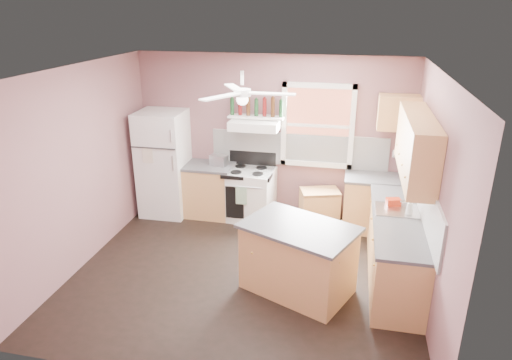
% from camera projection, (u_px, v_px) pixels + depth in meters
% --- Properties ---
extents(floor, '(4.50, 4.50, 0.00)m').
position_uv_depth(floor, '(244.00, 273.00, 6.20)').
color(floor, black).
rests_on(floor, ground).
extents(ceiling, '(4.50, 4.50, 0.00)m').
position_uv_depth(ceiling, '(242.00, 71.00, 5.23)').
color(ceiling, white).
rests_on(ceiling, ground).
extents(wall_back, '(4.50, 0.05, 2.70)m').
position_uv_depth(wall_back, '(272.00, 137.00, 7.56)').
color(wall_back, '#7A5153').
rests_on(wall_back, ground).
extents(wall_right, '(0.05, 4.00, 2.70)m').
position_uv_depth(wall_right, '(434.00, 195.00, 5.27)').
color(wall_right, '#7A5153').
rests_on(wall_right, ground).
extents(wall_left, '(0.05, 4.00, 2.70)m').
position_uv_depth(wall_left, '(80.00, 168.00, 6.16)').
color(wall_left, '#7A5153').
rests_on(wall_left, ground).
extents(backsplash_back, '(2.90, 0.03, 0.55)m').
position_uv_depth(backsplash_back, '(298.00, 150.00, 7.50)').
color(backsplash_back, white).
rests_on(backsplash_back, wall_back).
extents(backsplash_right, '(0.03, 2.60, 0.55)m').
position_uv_depth(backsplash_right, '(425.00, 199.00, 5.61)').
color(backsplash_right, white).
rests_on(backsplash_right, wall_right).
extents(window_view, '(1.00, 0.02, 1.20)m').
position_uv_depth(window_view, '(318.00, 126.00, 7.28)').
color(window_view, brown).
rests_on(window_view, wall_back).
extents(window_frame, '(1.16, 0.07, 1.36)m').
position_uv_depth(window_frame, '(318.00, 126.00, 7.26)').
color(window_frame, white).
rests_on(window_frame, wall_back).
extents(refrigerator, '(0.77, 0.75, 1.79)m').
position_uv_depth(refrigerator, '(164.00, 164.00, 7.71)').
color(refrigerator, white).
rests_on(refrigerator, floor).
extents(base_cabinet_left, '(0.90, 0.60, 0.86)m').
position_uv_depth(base_cabinet_left, '(207.00, 191.00, 7.80)').
color(base_cabinet_left, tan).
rests_on(base_cabinet_left, floor).
extents(counter_left, '(0.92, 0.62, 0.04)m').
position_uv_depth(counter_left, '(206.00, 166.00, 7.64)').
color(counter_left, '#444446').
rests_on(counter_left, base_cabinet_left).
extents(toaster, '(0.31, 0.23, 0.18)m').
position_uv_depth(toaster, '(219.00, 160.00, 7.57)').
color(toaster, silver).
rests_on(toaster, counter_left).
extents(stove, '(0.86, 0.71, 0.86)m').
position_uv_depth(stove, '(249.00, 195.00, 7.65)').
color(stove, white).
rests_on(stove, floor).
extents(range_hood, '(0.78, 0.50, 0.14)m').
position_uv_depth(range_hood, '(255.00, 125.00, 7.26)').
color(range_hood, white).
rests_on(range_hood, wall_back).
extents(bottle_shelf, '(0.90, 0.26, 0.03)m').
position_uv_depth(bottle_shelf, '(256.00, 117.00, 7.33)').
color(bottle_shelf, white).
rests_on(bottle_shelf, range_hood).
extents(cart, '(0.70, 0.57, 0.61)m').
position_uv_depth(cart, '(319.00, 207.00, 7.46)').
color(cart, tan).
rests_on(cart, floor).
extents(base_cabinet_corner, '(1.00, 0.60, 0.86)m').
position_uv_depth(base_cabinet_corner, '(376.00, 205.00, 7.25)').
color(base_cabinet_corner, tan).
rests_on(base_cabinet_corner, floor).
extents(base_cabinet_right, '(0.60, 2.20, 0.86)m').
position_uv_depth(base_cabinet_right, '(395.00, 249.00, 5.94)').
color(base_cabinet_right, tan).
rests_on(base_cabinet_right, floor).
extents(counter_corner, '(1.02, 0.62, 0.04)m').
position_uv_depth(counter_corner, '(378.00, 178.00, 7.09)').
color(counter_corner, '#444446').
rests_on(counter_corner, base_cabinet_corner).
extents(counter_right, '(0.62, 2.22, 0.04)m').
position_uv_depth(counter_right, '(398.00, 218.00, 5.78)').
color(counter_right, '#444446').
rests_on(counter_right, base_cabinet_right).
extents(sink, '(0.55, 0.45, 0.03)m').
position_uv_depth(sink, '(397.00, 211.00, 5.95)').
color(sink, silver).
rests_on(sink, counter_right).
extents(faucet, '(0.03, 0.03, 0.14)m').
position_uv_depth(faucet, '(410.00, 206.00, 5.90)').
color(faucet, silver).
rests_on(faucet, sink).
extents(upper_cabinet_right, '(0.33, 1.80, 0.76)m').
position_uv_depth(upper_cabinet_right, '(417.00, 146.00, 5.61)').
color(upper_cabinet_right, tan).
rests_on(upper_cabinet_right, wall_right).
extents(upper_cabinet_corner, '(0.60, 0.33, 0.52)m').
position_uv_depth(upper_cabinet_corner, '(398.00, 113.00, 6.80)').
color(upper_cabinet_corner, tan).
rests_on(upper_cabinet_corner, wall_back).
extents(paper_towel, '(0.26, 0.12, 0.12)m').
position_uv_depth(paper_towel, '(402.00, 154.00, 7.04)').
color(paper_towel, white).
rests_on(paper_towel, wall_back).
extents(island, '(1.48, 1.25, 0.86)m').
position_uv_depth(island, '(298.00, 260.00, 5.69)').
color(island, tan).
rests_on(island, floor).
extents(island_top, '(1.58, 1.35, 0.04)m').
position_uv_depth(island_top, '(299.00, 228.00, 5.53)').
color(island_top, '#444446').
rests_on(island_top, island).
extents(ceiling_fan_hub, '(0.20, 0.20, 0.08)m').
position_uv_depth(ceiling_fan_hub, '(242.00, 93.00, 5.32)').
color(ceiling_fan_hub, white).
rests_on(ceiling_fan_hub, ceiling).
extents(soap_bottle, '(0.12, 0.12, 0.23)m').
position_uv_depth(soap_bottle, '(410.00, 207.00, 5.78)').
color(soap_bottle, silver).
rests_on(soap_bottle, counter_right).
extents(red_caddy, '(0.20, 0.16, 0.10)m').
position_uv_depth(red_caddy, '(393.00, 202.00, 6.07)').
color(red_caddy, '#AB260E').
rests_on(red_caddy, counter_right).
extents(wine_bottles, '(0.86, 0.06, 0.31)m').
position_uv_depth(wine_bottles, '(256.00, 107.00, 7.27)').
color(wine_bottles, '#143819').
rests_on(wine_bottles, bottle_shelf).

